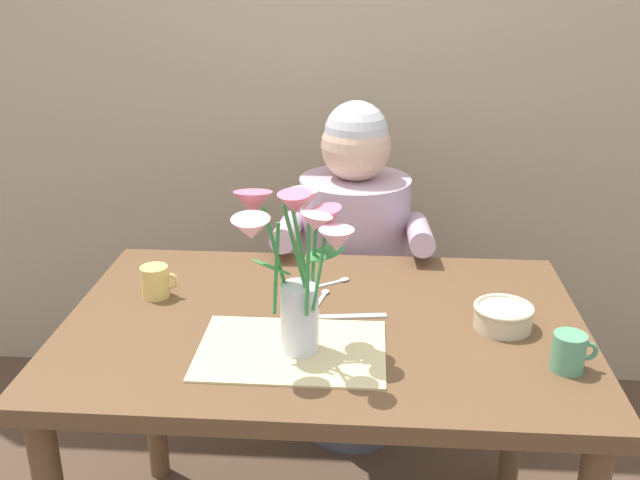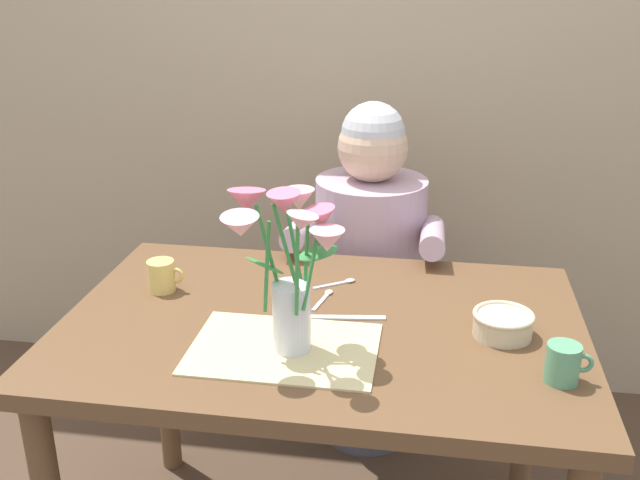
{
  "view_description": "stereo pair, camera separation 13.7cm",
  "coord_description": "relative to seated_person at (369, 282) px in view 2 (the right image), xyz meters",
  "views": [
    {
      "loc": [
        0.1,
        -1.5,
        1.53
      ],
      "look_at": [
        -0.01,
        0.05,
        0.92
      ],
      "focal_mm": 40.82,
      "sensor_mm": 36.0,
      "label": 1
    },
    {
      "loc": [
        0.23,
        -1.48,
        1.53
      ],
      "look_at": [
        -0.01,
        0.05,
        0.92
      ],
      "focal_mm": 40.82,
      "sensor_mm": 36.0,
      "label": 2
    }
  ],
  "objects": [
    {
      "name": "wood_panel_backdrop",
      "position": [
        -0.05,
        0.43,
        0.69
      ],
      "size": [
        4.0,
        0.1,
        2.5
      ],
      "primitive_type": "cube",
      "color": "tan",
      "rests_on": "ground_plane"
    },
    {
      "name": "dining_table",
      "position": [
        -0.05,
        -0.62,
        0.08
      ],
      "size": [
        1.2,
        0.8,
        0.74
      ],
      "color": "brown",
      "rests_on": "ground_plane"
    },
    {
      "name": "seated_person",
      "position": [
        0.0,
        0.0,
        0.0
      ],
      "size": [
        0.45,
        0.47,
        1.14
      ],
      "rotation": [
        0.0,
        0.0,
        -0.04
      ],
      "color": "#4C4C56",
      "rests_on": "ground_plane"
    },
    {
      "name": "striped_placemat",
      "position": [
        -0.11,
        -0.76,
        0.18
      ],
      "size": [
        0.4,
        0.28,
        0.0
      ],
      "primitive_type": "cube",
      "color": "beige",
      "rests_on": "dining_table"
    },
    {
      "name": "flower_vase",
      "position": [
        -0.1,
        -0.76,
        0.39
      ],
      "size": [
        0.26,
        0.26,
        0.37
      ],
      "color": "silver",
      "rests_on": "dining_table"
    },
    {
      "name": "ceramic_bowl",
      "position": [
        0.35,
        -0.62,
        0.21
      ],
      "size": [
        0.14,
        0.14,
        0.06
      ],
      "color": "beige",
      "rests_on": "dining_table"
    },
    {
      "name": "dinner_knife",
      "position": [
        -0.0,
        -0.6,
        0.18
      ],
      "size": [
        0.19,
        0.04,
        0.0
      ],
      "primitive_type": "cube",
      "rotation": [
        0.0,
        0.0,
        0.13
      ],
      "color": "silver",
      "rests_on": "dining_table"
    },
    {
      "name": "ceramic_mug",
      "position": [
        0.46,
        -0.79,
        0.22
      ],
      "size": [
        0.09,
        0.07,
        0.08
      ],
      "color": "#569970",
      "rests_on": "dining_table"
    },
    {
      "name": "tea_cup",
      "position": [
        -0.48,
        -0.52,
        0.22
      ],
      "size": [
        0.09,
        0.07,
        0.08
      ],
      "color": "#E5C666",
      "rests_on": "dining_table"
    },
    {
      "name": "spoon_0",
      "position": [
        -0.04,
        -0.41,
        0.18
      ],
      "size": [
        0.11,
        0.08,
        0.01
      ],
      "color": "silver",
      "rests_on": "dining_table"
    },
    {
      "name": "spoon_1",
      "position": [
        -0.06,
        -0.5,
        0.18
      ],
      "size": [
        0.04,
        0.12,
        0.01
      ],
      "color": "silver",
      "rests_on": "dining_table"
    }
  ]
}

